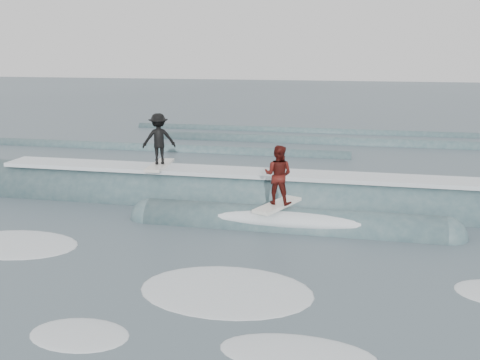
# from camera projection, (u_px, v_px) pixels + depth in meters

# --- Properties ---
(ground) EXTENTS (160.00, 160.00, 0.00)m
(ground) POSITION_uv_depth(u_px,v_px,m) (207.00, 257.00, 13.95)
(ground) COLOR #384852
(ground) RESTS_ON ground
(breaking_wave) EXTENTS (21.93, 3.90, 2.25)m
(breaking_wave) POSITION_uv_depth(u_px,v_px,m) (253.00, 206.00, 18.29)
(breaking_wave) COLOR #345058
(breaking_wave) RESTS_ON ground
(surfer_black) EXTENTS (1.33, 2.04, 1.90)m
(surfer_black) POSITION_uv_depth(u_px,v_px,m) (159.00, 141.00, 18.88)
(surfer_black) COLOR silver
(surfer_black) RESTS_ON ground
(surfer_red) EXTENTS (1.29, 2.06, 1.89)m
(surfer_red) POSITION_uv_depth(u_px,v_px,m) (278.00, 178.00, 16.00)
(surfer_red) COLOR white
(surfer_red) RESTS_ON ground
(whitewater) EXTENTS (17.51, 6.27, 0.10)m
(whitewater) POSITION_uv_depth(u_px,v_px,m) (130.00, 276.00, 12.77)
(whitewater) COLOR white
(whitewater) RESTS_ON ground
(far_swells) EXTENTS (32.64, 8.65, 0.80)m
(far_swells) POSITION_uv_depth(u_px,v_px,m) (271.00, 143.00, 30.92)
(far_swells) COLOR #345058
(far_swells) RESTS_ON ground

